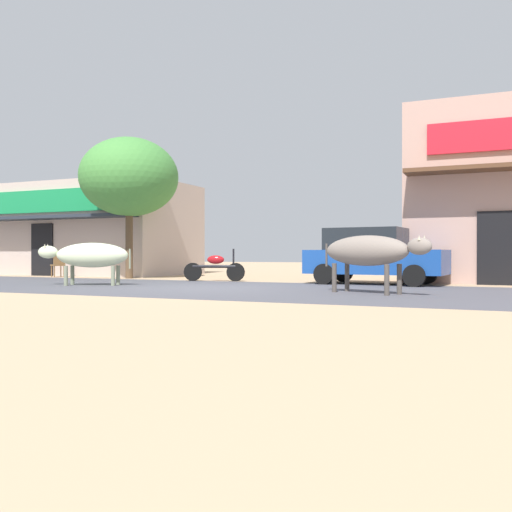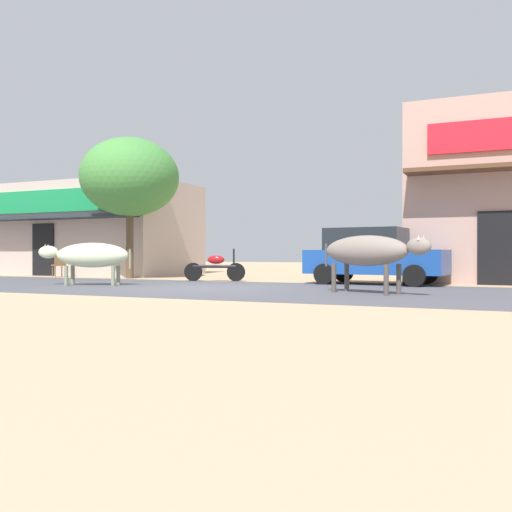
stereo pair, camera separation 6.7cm
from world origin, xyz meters
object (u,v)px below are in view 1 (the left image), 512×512
parked_motorcycle (215,267)px  cafe_chair_near_tree (58,264)px  pedestrian_by_shop (510,250)px  roadside_tree (129,177)px  parked_hatchback_car (373,255)px  cow_far_dark (368,251)px  cow_near_brown (90,256)px

parked_motorcycle → cafe_chair_near_tree: size_ratio=2.13×
pedestrian_by_shop → parked_motorcycle: bearing=-170.3°
roadside_tree → pedestrian_by_shop: 12.77m
roadside_tree → parked_hatchback_car: 9.21m
parked_motorcycle → cow_far_dark: cow_far_dark is taller
parked_motorcycle → pedestrian_by_shop: (8.71, 1.50, 0.53)m
parked_motorcycle → cow_near_brown: size_ratio=0.76×
roadside_tree → cow_near_brown: roadside_tree is taller
cow_far_dark → pedestrian_by_shop: 5.88m
parked_hatchback_car → cow_far_dark: bearing=-80.2°
roadside_tree → parked_hatchback_car: size_ratio=1.24×
cafe_chair_near_tree → parked_hatchback_car: bearing=-0.4°
parked_motorcycle → cafe_chair_near_tree: bearing=176.6°
roadside_tree → cow_near_brown: bearing=-68.4°
cow_far_dark → cafe_chair_near_tree: size_ratio=2.92×
cow_near_brown → cafe_chair_near_tree: 6.13m
parked_hatchback_car → roadside_tree: bearing=178.6°
roadside_tree → parked_hatchback_car: bearing=-1.4°
roadside_tree → cow_near_brown: size_ratio=1.96×
parked_hatchback_car → cow_far_dark: (0.67, -3.87, 0.11)m
roadside_tree → pedestrian_by_shop: roadside_tree is taller
roadside_tree → cow_far_dark: (9.44, -4.09, -2.68)m
roadside_tree → parked_motorcycle: (3.74, -0.54, -3.16)m
parked_hatchback_car → parked_motorcycle: parked_hatchback_car is taller
cow_near_brown → cow_far_dark: cow_far_dark is taller
cow_far_dark → cafe_chair_near_tree: 13.21m
cow_far_dark → roadside_tree: bearing=156.6°
parked_hatchback_car → cow_far_dark: 3.93m
cow_near_brown → cafe_chair_near_tree: size_ratio=2.79×
roadside_tree → parked_motorcycle: 4.93m
roadside_tree → cow_far_dark: 10.64m
roadside_tree → cow_near_brown: (1.59, -4.00, -2.79)m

